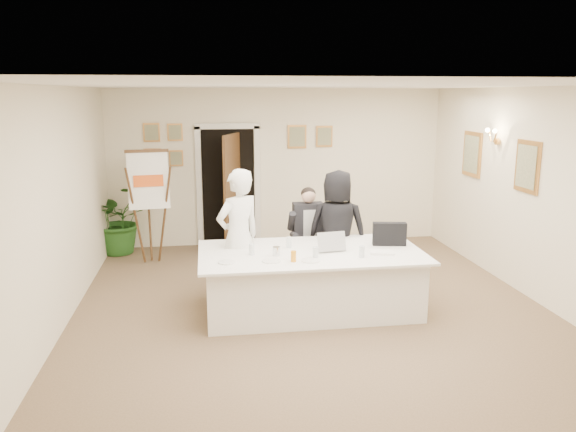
{
  "coord_description": "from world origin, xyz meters",
  "views": [
    {
      "loc": [
        -1.3,
        -6.53,
        2.71
      ],
      "look_at": [
        -0.24,
        0.6,
        1.13
      ],
      "focal_mm": 35.0,
      "sensor_mm": 36.0,
      "label": 1
    }
  ],
  "objects_px": {
    "conference_table": "(311,280)",
    "paper_stack": "(382,252)",
    "standing_man": "(239,237)",
    "laptop": "(329,239)",
    "seated_man": "(309,234)",
    "potted_palm": "(119,219)",
    "steel_jug": "(276,251)",
    "flip_chart": "(150,213)",
    "laptop_bag": "(389,234)",
    "standing_woman": "(337,230)",
    "oj_glass": "(293,256)"
  },
  "relations": [
    {
      "from": "conference_table",
      "to": "paper_stack",
      "type": "xyz_separation_m",
      "value": [
        0.85,
        -0.22,
        0.4
      ]
    },
    {
      "from": "conference_table",
      "to": "standing_man",
      "type": "relative_size",
      "value": 1.57
    },
    {
      "from": "laptop",
      "to": "seated_man",
      "type": "bearing_deg",
      "value": 85.05
    },
    {
      "from": "potted_palm",
      "to": "steel_jug",
      "type": "xyz_separation_m",
      "value": [
        2.33,
        -3.21,
        0.23
      ]
    },
    {
      "from": "flip_chart",
      "to": "laptop_bag",
      "type": "bearing_deg",
      "value": -34.48
    },
    {
      "from": "standing_woman",
      "to": "steel_jug",
      "type": "bearing_deg",
      "value": 57.95
    },
    {
      "from": "standing_man",
      "to": "steel_jug",
      "type": "bearing_deg",
      "value": 98.48
    },
    {
      "from": "standing_man",
      "to": "oj_glass",
      "type": "bearing_deg",
      "value": 95.29
    },
    {
      "from": "laptop_bag",
      "to": "laptop",
      "type": "bearing_deg",
      "value": -163.52
    },
    {
      "from": "steel_jug",
      "to": "seated_man",
      "type": "bearing_deg",
      "value": 63.85
    },
    {
      "from": "conference_table",
      "to": "seated_man",
      "type": "height_order",
      "value": "seated_man"
    },
    {
      "from": "standing_woman",
      "to": "paper_stack",
      "type": "relative_size",
      "value": 5.82
    },
    {
      "from": "seated_man",
      "to": "steel_jug",
      "type": "xyz_separation_m",
      "value": [
        -0.64,
        -1.31,
        0.13
      ]
    },
    {
      "from": "potted_palm",
      "to": "paper_stack",
      "type": "relative_size",
      "value": 4.11
    },
    {
      "from": "potted_palm",
      "to": "oj_glass",
      "type": "bearing_deg",
      "value": -54.44
    },
    {
      "from": "standing_man",
      "to": "standing_woman",
      "type": "relative_size",
      "value": 1.06
    },
    {
      "from": "standing_man",
      "to": "oj_glass",
      "type": "relative_size",
      "value": 13.72
    },
    {
      "from": "standing_woman",
      "to": "laptop_bag",
      "type": "xyz_separation_m",
      "value": [
        0.54,
        -0.64,
        0.08
      ]
    },
    {
      "from": "flip_chart",
      "to": "oj_glass",
      "type": "height_order",
      "value": "flip_chart"
    },
    {
      "from": "conference_table",
      "to": "flip_chart",
      "type": "height_order",
      "value": "flip_chart"
    },
    {
      "from": "seated_man",
      "to": "standing_woman",
      "type": "xyz_separation_m",
      "value": [
        0.33,
        -0.4,
        0.14
      ]
    },
    {
      "from": "paper_stack",
      "to": "seated_man",
      "type": "bearing_deg",
      "value": 115.21
    },
    {
      "from": "paper_stack",
      "to": "flip_chart",
      "type": "bearing_deg",
      "value": 139.55
    },
    {
      "from": "standing_man",
      "to": "laptop_bag",
      "type": "relative_size",
      "value": 4.16
    },
    {
      "from": "standing_man",
      "to": "potted_palm",
      "type": "height_order",
      "value": "standing_man"
    },
    {
      "from": "standing_woman",
      "to": "flip_chart",
      "type": "bearing_deg",
      "value": -15.33
    },
    {
      "from": "paper_stack",
      "to": "potted_palm",
      "type": "bearing_deg",
      "value": 137.71
    },
    {
      "from": "steel_jug",
      "to": "oj_glass",
      "type": "bearing_deg",
      "value": -59.45
    },
    {
      "from": "conference_table",
      "to": "flip_chart",
      "type": "relative_size",
      "value": 1.54
    },
    {
      "from": "conference_table",
      "to": "flip_chart",
      "type": "bearing_deg",
      "value": 132.74
    },
    {
      "from": "paper_stack",
      "to": "laptop",
      "type": "bearing_deg",
      "value": 155.96
    },
    {
      "from": "conference_table",
      "to": "laptop_bag",
      "type": "distance_m",
      "value": 1.2
    },
    {
      "from": "flip_chart",
      "to": "laptop",
      "type": "distance_m",
      "value": 3.36
    },
    {
      "from": "standing_woman",
      "to": "oj_glass",
      "type": "distance_m",
      "value": 1.44
    },
    {
      "from": "potted_palm",
      "to": "paper_stack",
      "type": "bearing_deg",
      "value": -42.29
    },
    {
      "from": "potted_palm",
      "to": "steel_jug",
      "type": "distance_m",
      "value": 3.97
    },
    {
      "from": "seated_man",
      "to": "standing_woman",
      "type": "distance_m",
      "value": 0.54
    },
    {
      "from": "seated_man",
      "to": "standing_woman",
      "type": "height_order",
      "value": "standing_woman"
    },
    {
      "from": "flip_chart",
      "to": "standing_woman",
      "type": "xyz_separation_m",
      "value": [
        2.7,
        -1.58,
        0.0
      ]
    },
    {
      "from": "oj_glass",
      "to": "laptop_bag",
      "type": "bearing_deg",
      "value": 21.95
    },
    {
      "from": "laptop_bag",
      "to": "standing_man",
      "type": "bearing_deg",
      "value": -176.81
    },
    {
      "from": "standing_man",
      "to": "standing_woman",
      "type": "distance_m",
      "value": 1.46
    },
    {
      "from": "laptop_bag",
      "to": "steel_jug",
      "type": "xyz_separation_m",
      "value": [
        -1.52,
        -0.26,
        -0.1
      ]
    },
    {
      "from": "conference_table",
      "to": "potted_palm",
      "type": "xyz_separation_m",
      "value": [
        -2.78,
        3.08,
        0.2
      ]
    },
    {
      "from": "paper_stack",
      "to": "laptop_bag",
      "type": "bearing_deg",
      "value": 59.47
    },
    {
      "from": "seated_man",
      "to": "standing_man",
      "type": "relative_size",
      "value": 0.78
    },
    {
      "from": "flip_chart",
      "to": "oj_glass",
      "type": "relative_size",
      "value": 13.98
    },
    {
      "from": "standing_woman",
      "to": "laptop_bag",
      "type": "relative_size",
      "value": 3.93
    },
    {
      "from": "laptop_bag",
      "to": "paper_stack",
      "type": "relative_size",
      "value": 1.48
    },
    {
      "from": "flip_chart",
      "to": "potted_palm",
      "type": "height_order",
      "value": "flip_chart"
    }
  ]
}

